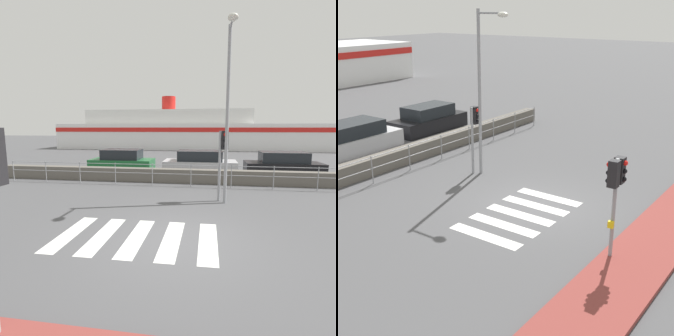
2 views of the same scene
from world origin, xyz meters
The scene contains 10 objects.
ground_plane centered at (0.00, 0.00, 0.00)m, with size 160.00×160.00×0.00m, color #4C4C4F.
sidewalk_brick centered at (0.00, -4.10, 0.06)m, with size 24.00×1.80×0.12m.
crosswalk centered at (-0.98, 0.00, 0.00)m, with size 4.05×2.40×0.01m.
seawall centered at (0.00, 6.91, 0.35)m, with size 20.70×0.55×0.70m.
harbor_fence centered at (0.00, 6.03, 0.71)m, with size 18.67×0.04×1.08m.
traffic_light_near centered at (-1.92, -3.46, 2.16)m, with size 0.58×0.41×2.77m.
traffic_light_far centered at (1.32, 3.72, 1.95)m, with size 0.34×0.32×2.66m.
streetlamp centered at (1.42, 3.24, 3.86)m, with size 0.32×1.36×6.21m.
parked_car_silver centered at (0.29, 10.04, 0.59)m, with size 4.44×1.89×1.38m.
parked_car_black centered at (5.16, 10.04, 0.58)m, with size 4.32×1.75×1.36m.
Camera 2 is at (-12.25, -7.55, 6.24)m, focal length 50.00 mm.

